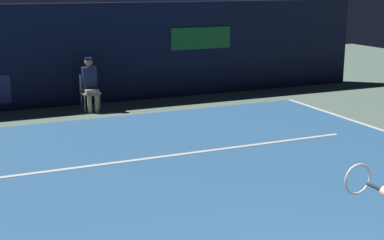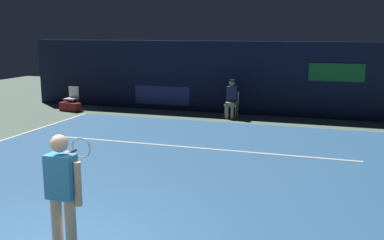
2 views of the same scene
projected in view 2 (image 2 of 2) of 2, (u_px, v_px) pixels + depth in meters
name	position (u px, v px, depth m)	size (l,w,h in m)	color
ground_plane	(167.00, 169.00, 9.96)	(32.69, 32.69, 0.00)	slate
court_surface	(167.00, 168.00, 9.96)	(10.53, 10.61, 0.01)	#336699
line_service	(193.00, 148.00, 11.69)	(8.21, 0.10, 0.01)	white
back_wall	(239.00, 78.00, 16.39)	(16.71, 0.33, 2.60)	#141933
tennis_player	(63.00, 192.00, 5.69)	(0.62, 0.92, 1.73)	beige
line_judge_on_chair	(231.00, 98.00, 15.61)	(0.44, 0.53, 1.32)	white
courtside_chair_near	(72.00, 97.00, 17.22)	(0.45, 0.42, 0.88)	white
tennis_ball	(68.00, 178.00, 9.21)	(0.07, 0.07, 0.07)	#CCE033
equipment_bag	(70.00, 107.00, 17.04)	(0.84, 0.32, 0.32)	maroon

